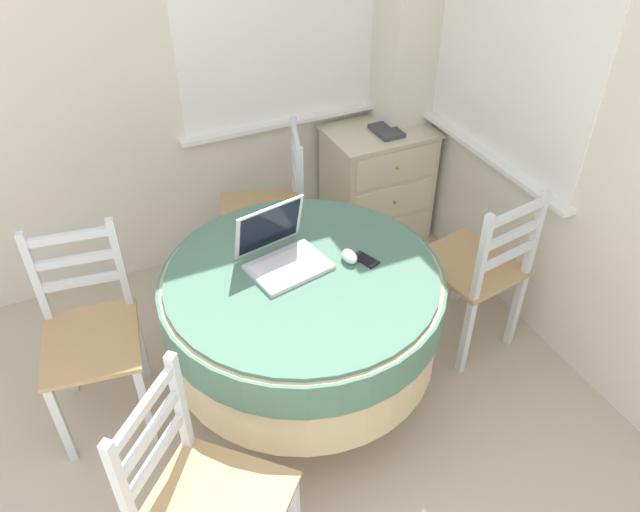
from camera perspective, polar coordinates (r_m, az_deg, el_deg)
corner_room_shell at (r=2.53m, az=1.72°, el=13.74°), size 4.52×4.52×2.55m
round_dining_table at (r=2.62m, az=-1.59°, el=-4.66°), size 1.16×1.16×0.72m
laptop at (r=2.52m, az=-3.52°, el=0.30°), size 0.36×0.33×0.24m
computer_mouse at (r=2.55m, az=2.72°, el=-0.03°), size 0.06×0.09×0.05m
cell_phone at (r=2.56m, az=4.19°, el=-0.32°), size 0.09×0.12×0.01m
dining_chair_near_back_window at (r=3.35m, az=-4.50°, el=4.08°), size 0.54×0.50×0.91m
dining_chair_near_right_window at (r=3.03m, az=14.12°, el=-1.26°), size 0.45×0.49×0.91m
dining_chair_camera_near at (r=2.19m, az=-10.50°, el=-21.14°), size 0.58×0.58×0.91m
dining_chair_left_flank at (r=2.79m, az=-20.19°, el=-6.83°), size 0.45×0.49×0.91m
corner_cabinet at (r=3.79m, az=5.22°, el=6.58°), size 0.60×0.44×0.71m
book_on_cabinet at (r=3.59m, az=6.10°, el=11.31°), size 0.14×0.20×0.02m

